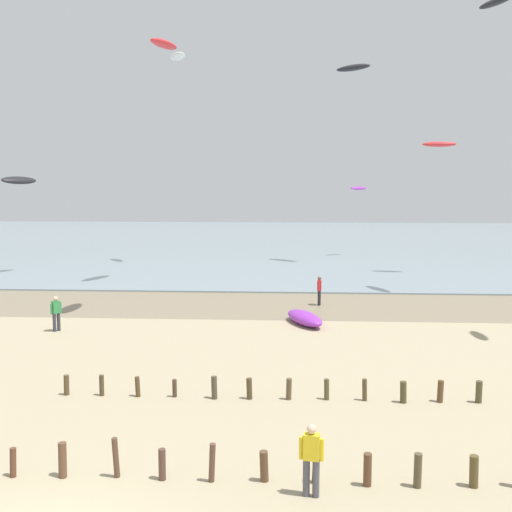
{
  "coord_description": "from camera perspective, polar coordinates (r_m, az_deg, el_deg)",
  "views": [
    {
      "loc": [
        4.9,
        -10.72,
        7.09
      ],
      "look_at": [
        3.58,
        12.52,
        4.28
      ],
      "focal_mm": 42.29,
      "sensor_mm": 36.0,
      "label": 1
    }
  ],
  "objects": [
    {
      "name": "wet_sand_strip",
      "position": [
        35.7,
        -4.71,
        -4.59
      ],
      "size": [
        120.0,
        7.79,
        0.01
      ],
      "primitive_type": "cube",
      "color": "#84755B",
      "rests_on": "ground"
    },
    {
      "name": "sea",
      "position": [
        74.03,
        -0.55,
        1.42
      ],
      "size": [
        160.0,
        70.0,
        0.1
      ],
      "primitive_type": "cube",
      "color": "#7F939E",
      "rests_on": "ground"
    },
    {
      "name": "groyne_near",
      "position": [
        15.36,
        12.95,
        -18.99
      ],
      "size": [
        19.65,
        0.36,
        1.03
      ],
      "color": "brown",
      "rests_on": "ground"
    },
    {
      "name": "groyne_mid",
      "position": [
        20.35,
        3.11,
        -12.46
      ],
      "size": [
        13.85,
        0.36,
        0.77
      ],
      "color": "brown",
      "rests_on": "ground"
    },
    {
      "name": "person_nearest_camera",
      "position": [
        14.42,
        5.26,
        -18.48
      ],
      "size": [
        0.56,
        0.28,
        1.71
      ],
      "color": "#4C4C56",
      "rests_on": "ground"
    },
    {
      "name": "person_mid_beach",
      "position": [
        35.42,
        6.01,
        -3.19
      ],
      "size": [
        0.27,
        0.56,
        1.71
      ],
      "color": "#232328",
      "rests_on": "ground"
    },
    {
      "name": "person_by_waterline",
      "position": [
        30.65,
        -18.38,
        -5.09
      ],
      "size": [
        0.4,
        0.45,
        1.71
      ],
      "color": "#383842",
      "rests_on": "ground"
    },
    {
      "name": "grounded_kite",
      "position": [
        30.72,
        4.62,
        -5.87
      ],
      "size": [
        2.38,
        3.42,
        0.64
      ],
      "primitive_type": "ellipsoid",
      "rotation": [
        0.0,
        0.0,
        5.13
      ],
      "color": "purple",
      "rests_on": "ground"
    },
    {
      "name": "kite_aloft_3",
      "position": [
        43.51,
        -8.71,
        19.21
      ],
      "size": [
        1.94,
        3.18,
        0.5
      ],
      "primitive_type": "ellipsoid",
      "rotation": [
        0.02,
        0.0,
        4.37
      ],
      "color": "red"
    },
    {
      "name": "kite_aloft_4",
      "position": [
        58.99,
        9.66,
        6.35
      ],
      "size": [
        1.93,
        1.51,
        0.45
      ],
      "primitive_type": "ellipsoid",
      "rotation": [
        0.29,
        0.0,
        0.53
      ],
      "color": "purple"
    },
    {
      "name": "kite_aloft_6",
      "position": [
        41.32,
        21.79,
        21.44
      ],
      "size": [
        2.06,
        2.9,
        0.75
      ],
      "primitive_type": "ellipsoid",
      "rotation": [
        0.4,
        0.0,
        5.15
      ],
      "color": "black"
    },
    {
      "name": "kite_aloft_7",
      "position": [
        49.98,
        -21.52,
        6.68
      ],
      "size": [
        2.48,
        3.07,
        0.85
      ],
      "primitive_type": "ellipsoid",
      "rotation": [
        -0.46,
        0.0,
        4.15
      ],
      "color": "black"
    },
    {
      "name": "kite_aloft_9",
      "position": [
        54.09,
        9.17,
        17.17
      ],
      "size": [
        3.3,
        2.92,
        0.74
      ],
      "primitive_type": "ellipsoid",
      "rotation": [
        0.22,
        0.0,
        5.62
      ],
      "color": "black"
    },
    {
      "name": "kite_aloft_12",
      "position": [
        48.53,
        16.95,
        10.08
      ],
      "size": [
        2.61,
        1.12,
        0.43
      ],
      "primitive_type": "ellipsoid",
      "rotation": [
        -0.03,
        0.0,
        3.02
      ],
      "color": "red"
    },
    {
      "name": "kite_aloft_13",
      "position": [
        53.91,
        -7.44,
        18.21
      ],
      "size": [
        2.23,
        2.68,
        0.75
      ],
      "primitive_type": "ellipsoid",
      "rotation": [
        0.48,
        0.0,
        2.16
      ],
      "color": "white"
    }
  ]
}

